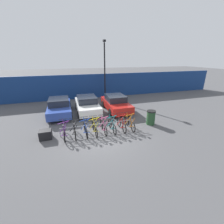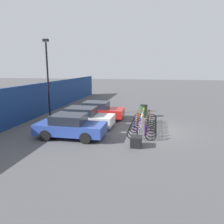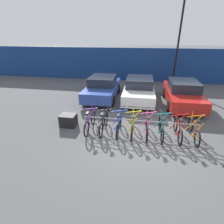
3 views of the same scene
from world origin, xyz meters
name	(u,v)px [view 1 (image 1 of 3)]	position (x,y,z in m)	size (l,w,h in m)	color
ground_plane	(101,137)	(0.00, 0.00, 0.00)	(120.00, 120.00, 0.00)	#4C4C4F
hoarding_wall	(82,87)	(0.00, 9.50, 1.38)	(36.00, 0.16, 2.76)	navy
bike_rack	(99,125)	(-0.01, 0.68, 0.50)	(4.81, 0.04, 0.57)	gray
bicycle_purple	(64,132)	(-2.14, 0.53, 0.38)	(0.68, 1.71, 1.05)	black
bicycle_black	(75,131)	(-1.53, 0.53, 0.38)	(0.68, 1.71, 1.05)	black
bicycle_blue	(86,129)	(-0.87, 0.53, 0.38)	(0.68, 1.71, 1.05)	black
bicycle_yellow	(95,128)	(-0.29, 0.53, 0.38)	(0.68, 1.71, 1.05)	black
bicycle_pink	(104,127)	(0.29, 0.53, 0.38)	(0.68, 1.71, 1.05)	black
bicycle_teal	(112,126)	(0.87, 0.53, 0.38)	(0.68, 1.71, 1.05)	black
bicycle_red	(121,124)	(1.52, 0.53, 0.38)	(0.68, 1.71, 1.05)	black
bicycle_orange	(130,123)	(2.13, 0.53, 0.38)	(0.68, 1.71, 1.05)	black
car_blue	(59,107)	(-2.47, 4.68, 0.69)	(1.91, 4.06, 1.40)	#2D479E
car_white	(87,104)	(-0.15, 4.71, 0.69)	(1.91, 4.23, 1.40)	silver
car_red	(116,103)	(2.38, 4.35, 0.69)	(1.91, 4.18, 1.40)	red
lamp_post	(105,68)	(2.46, 8.50, 3.49)	(0.24, 0.44, 6.28)	black
trash_bin	(151,117)	(3.85, 0.74, 0.52)	(0.63, 0.63, 1.03)	#234728
cargo_crate	(46,135)	(-3.22, 0.73, 0.28)	(0.70, 0.56, 0.55)	black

